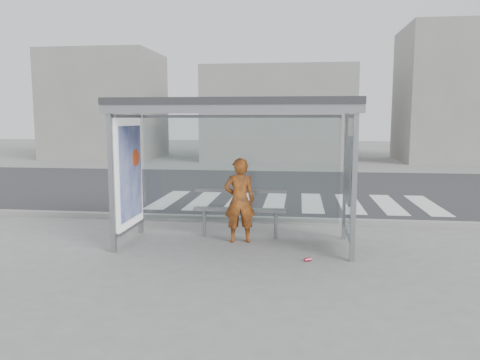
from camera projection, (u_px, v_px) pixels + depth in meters
name	position (u px, v px, depth m)	size (l,w,h in m)	color
ground	(235.00, 245.00, 8.47)	(80.00, 80.00, 0.00)	slate
road	(264.00, 188.00, 15.35)	(30.00, 10.00, 0.01)	#2B2B2E
curb	(247.00, 219.00, 10.38)	(30.00, 0.18, 0.12)	gray
crosswalk	(293.00, 202.00, 12.77)	(7.55, 3.00, 0.00)	silver
bus_shelter	(214.00, 135.00, 8.31)	(4.25, 1.65, 2.62)	gray
building_left	(106.00, 106.00, 27.01)	(6.00, 5.00, 6.00)	gray
building_center	(279.00, 114.00, 25.84)	(8.00, 5.00, 5.00)	gray
building_right	(450.00, 95.00, 24.60)	(5.00, 5.00, 7.00)	gray
person	(240.00, 200.00, 8.59)	(0.57, 0.38, 1.57)	#C45312
bench	(240.00, 209.00, 8.97)	(1.78, 0.22, 0.92)	slate
soda_can	(308.00, 260.00, 7.50)	(0.06, 0.06, 0.11)	#C43956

